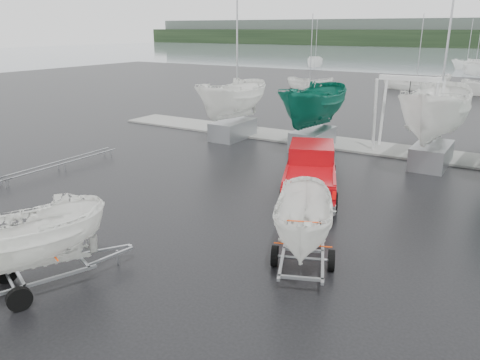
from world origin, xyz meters
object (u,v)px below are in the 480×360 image
at_px(pickup_truck, 311,169).
at_px(trailer_parked, 5,189).
at_px(trailer_hitched, 307,177).
at_px(boat_hoist, 408,104).

relative_size(pickup_truck, trailer_parked, 1.15).
bearing_deg(trailer_hitched, trailer_parked, -158.45).
relative_size(trailer_hitched, trailer_parked, 0.94).
bearing_deg(boat_hoist, trailer_hitched, -87.49).
height_order(pickup_truck, trailer_parked, trailer_parked).
bearing_deg(boat_hoist, trailer_parked, -103.80).
height_order(pickup_truck, boat_hoist, boat_hoist).
distance_m(trailer_hitched, boat_hoist, 14.66).
relative_size(pickup_truck, boat_hoist, 1.47).
height_order(pickup_truck, trailer_hitched, trailer_hitched).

